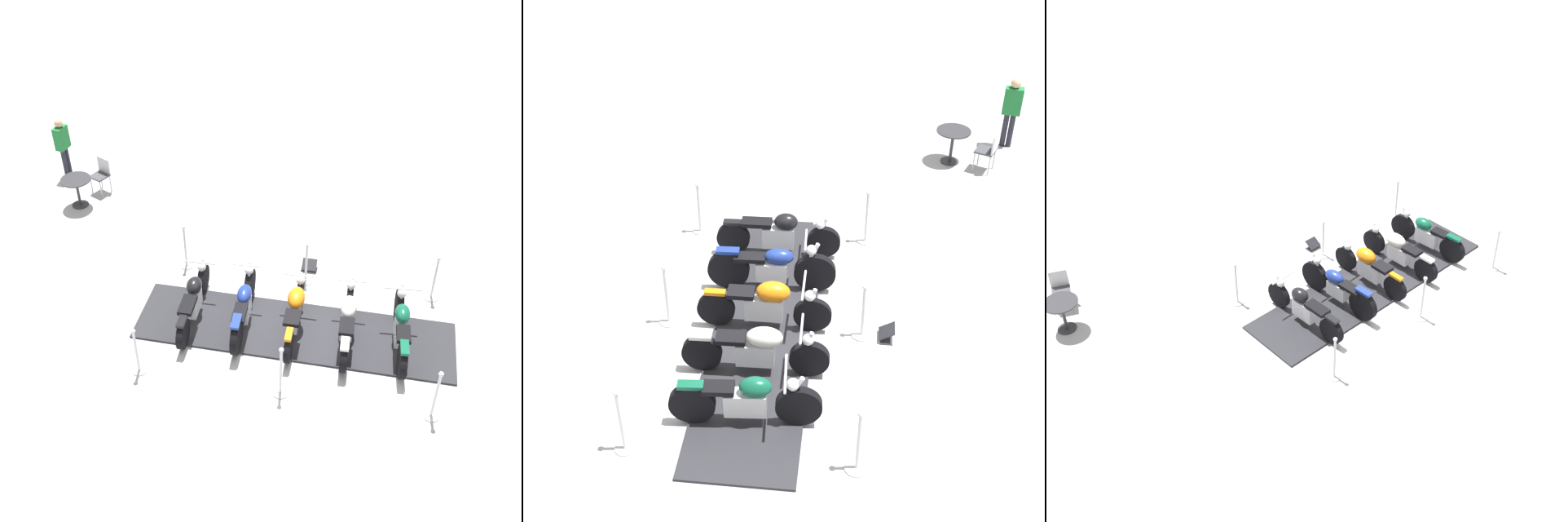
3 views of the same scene
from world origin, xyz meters
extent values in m
plane|color=#B2B2B7|center=(0.00, 0.00, 0.00)|extent=(80.00, 80.00, 0.00)
cube|color=#28282D|center=(0.00, 0.00, 0.02)|extent=(6.51, 3.11, 0.05)
cylinder|color=black|center=(2.12, 0.23, 0.38)|extent=(0.24, 0.67, 0.66)
cylinder|color=black|center=(1.87, -1.23, 0.38)|extent=(0.24, 0.67, 0.66)
cube|color=silver|center=(1.99, -0.50, 0.42)|extent=(0.33, 0.62, 0.39)
ellipsoid|color=#0F5138|center=(2.02, -0.35, 0.73)|extent=(0.36, 0.50, 0.28)
cube|color=black|center=(1.93, -0.86, 0.69)|extent=(0.33, 0.48, 0.08)
cube|color=#0F5138|center=(1.87, -1.23, 0.73)|extent=(0.21, 0.38, 0.06)
cylinder|color=silver|center=(2.10, 0.14, 0.66)|extent=(0.13, 0.34, 0.55)
cylinder|color=silver|center=(2.09, 0.05, 0.99)|extent=(0.73, 0.16, 0.04)
sphere|color=silver|center=(2.10, 0.15, 0.79)|extent=(0.18, 0.18, 0.18)
cylinder|color=black|center=(1.17, 0.54, 0.35)|extent=(0.26, 0.62, 0.61)
cylinder|color=black|center=(0.82, -1.04, 0.35)|extent=(0.26, 0.62, 0.61)
cube|color=silver|center=(1.00, -0.25, 0.40)|extent=(0.36, 0.61, 0.38)
ellipsoid|color=silver|center=(1.03, -0.11, 0.73)|extent=(0.43, 0.60, 0.31)
cube|color=black|center=(0.92, -0.60, 0.68)|extent=(0.37, 0.50, 0.08)
cube|color=silver|center=(0.82, -1.04, 0.68)|extent=(0.23, 0.36, 0.06)
cylinder|color=silver|center=(1.16, 0.48, 0.61)|extent=(0.12, 0.26, 0.52)
cylinder|color=silver|center=(1.15, 0.42, 0.93)|extent=(0.66, 0.18, 0.04)
sphere|color=silver|center=(1.17, 0.52, 0.73)|extent=(0.18, 0.18, 0.18)
cylinder|color=black|center=(0.18, 0.76, 0.35)|extent=(0.25, 0.62, 0.61)
cylinder|color=black|center=(-0.18, -0.76, 0.35)|extent=(0.25, 0.62, 0.61)
cube|color=silver|center=(0.00, 0.00, 0.42)|extent=(0.33, 0.63, 0.41)
ellipsoid|color=#D16B0F|center=(0.04, 0.15, 0.77)|extent=(0.46, 0.61, 0.34)
cube|color=black|center=(-0.08, -0.35, 0.72)|extent=(0.40, 0.49, 0.08)
cube|color=#D16B0F|center=(-0.18, -0.76, 0.69)|extent=(0.20, 0.36, 0.06)
cylinder|color=silver|center=(0.17, 0.69, 0.61)|extent=(0.13, 0.29, 0.52)
cylinder|color=silver|center=(0.15, 0.61, 0.93)|extent=(0.74, 0.21, 0.04)
sphere|color=silver|center=(0.17, 0.71, 0.73)|extent=(0.18, 0.18, 0.18)
cylinder|color=black|center=(-0.84, 0.97, 0.40)|extent=(0.28, 0.73, 0.71)
cylinder|color=black|center=(-1.15, -0.47, 0.40)|extent=(0.28, 0.73, 0.71)
cube|color=silver|center=(-1.00, 0.25, 0.42)|extent=(0.35, 0.56, 0.35)
ellipsoid|color=navy|center=(-0.97, 0.38, 0.71)|extent=(0.38, 0.54, 0.28)
cube|color=black|center=(-1.07, -0.11, 0.67)|extent=(0.36, 0.58, 0.08)
cube|color=navy|center=(-1.15, -0.47, 0.79)|extent=(0.24, 0.42, 0.06)
cylinder|color=silver|center=(-0.86, 0.89, 0.71)|extent=(0.13, 0.31, 0.61)
cylinder|color=silver|center=(-0.88, 0.81, 1.07)|extent=(0.60, 0.16, 0.04)
sphere|color=silver|center=(-0.86, 0.91, 0.87)|extent=(0.18, 0.18, 0.18)
cylinder|color=black|center=(-1.81, 1.30, 0.35)|extent=(0.26, 0.62, 0.60)
cylinder|color=black|center=(-2.17, -0.30, 0.35)|extent=(0.26, 0.62, 0.60)
cube|color=silver|center=(-1.99, 0.50, 0.41)|extent=(0.35, 0.60, 0.40)
ellipsoid|color=black|center=(-1.96, 0.64, 0.75)|extent=(0.39, 0.48, 0.31)
cube|color=black|center=(-2.08, 0.12, 0.70)|extent=(0.39, 0.59, 0.08)
cube|color=black|center=(-2.17, -0.30, 0.68)|extent=(0.22, 0.36, 0.06)
cylinder|color=silver|center=(-1.83, 1.22, 0.60)|extent=(0.14, 0.32, 0.51)
cylinder|color=silver|center=(-1.85, 1.14, 0.92)|extent=(0.64, 0.18, 0.04)
sphere|color=silver|center=(-1.83, 1.24, 0.72)|extent=(0.18, 0.18, 0.18)
cylinder|color=silver|center=(2.22, -2.19, 0.01)|extent=(0.29, 0.29, 0.03)
cylinder|color=silver|center=(2.22, -2.19, 0.54)|extent=(0.05, 0.05, 1.03)
sphere|color=silver|center=(2.22, -2.19, 1.09)|extent=(0.09, 0.09, 0.09)
cylinder|color=silver|center=(-2.22, 2.19, 0.01)|extent=(0.30, 0.30, 0.03)
cylinder|color=silver|center=(-2.22, 2.19, 0.52)|extent=(0.05, 0.05, 0.99)
sphere|color=silver|center=(-2.22, 2.19, 1.05)|extent=(0.09, 0.09, 0.09)
cylinder|color=silver|center=(2.99, 0.88, 0.01)|extent=(0.33, 0.33, 0.03)
cylinder|color=silver|center=(2.99, 0.88, 0.52)|extent=(0.05, 0.05, 0.98)
sphere|color=silver|center=(2.99, 0.88, 1.04)|extent=(0.09, 0.09, 0.09)
cylinder|color=silver|center=(-0.38, -1.53, 0.01)|extent=(0.32, 0.32, 0.03)
cylinder|color=silver|center=(-0.38, -1.53, 0.55)|extent=(0.05, 0.05, 1.05)
sphere|color=silver|center=(-0.38, -1.53, 1.11)|extent=(0.09, 0.09, 0.09)
cylinder|color=silver|center=(0.38, 1.53, 0.01)|extent=(0.33, 0.33, 0.03)
cylinder|color=silver|center=(0.38, 1.53, 0.49)|extent=(0.05, 0.05, 0.92)
sphere|color=silver|center=(0.38, 1.53, 0.98)|extent=(0.09, 0.09, 0.09)
cylinder|color=silver|center=(-2.99, -0.88, 0.01)|extent=(0.29, 0.29, 0.03)
cylinder|color=silver|center=(-2.99, -0.88, 0.51)|extent=(0.05, 0.05, 0.97)
sphere|color=silver|center=(-2.99, -0.88, 1.03)|extent=(0.09, 0.09, 0.09)
cube|color=#333338|center=(0.51, 1.91, 0.01)|extent=(0.39, 0.28, 0.02)
cube|color=black|center=(0.51, 1.91, 0.15)|extent=(0.37, 0.32, 0.16)
cylinder|color=#2D2D33|center=(-4.98, 4.74, 0.01)|extent=(0.41, 0.41, 0.02)
cylinder|color=#2D2D33|center=(-4.98, 4.74, 0.38)|extent=(0.07, 0.07, 0.71)
cylinder|color=#2D2D33|center=(-4.98, 4.74, 0.75)|extent=(0.74, 0.74, 0.03)
cylinder|color=#B7B7BC|center=(-4.49, 5.09, 0.23)|extent=(0.03, 0.03, 0.45)
cylinder|color=#B7B7BC|center=(-4.76, 5.30, 0.23)|extent=(0.03, 0.03, 0.45)
cylinder|color=#B7B7BC|center=(-4.28, 5.35, 0.23)|extent=(0.03, 0.03, 0.45)
cylinder|color=#B7B7BC|center=(-4.55, 5.56, 0.23)|extent=(0.03, 0.03, 0.45)
cube|color=#3F3F47|center=(-4.52, 5.33, 0.47)|extent=(0.56, 0.56, 0.04)
cube|color=#B7B7BC|center=(-4.41, 5.47, 0.70)|extent=(0.33, 0.27, 0.41)
camera|label=1|loc=(-1.12, -9.37, 9.43)|focal=45.75mm
camera|label=2|loc=(9.48, -1.01, 8.32)|focal=53.25mm
camera|label=3|loc=(-11.69, -6.00, 10.49)|focal=48.97mm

